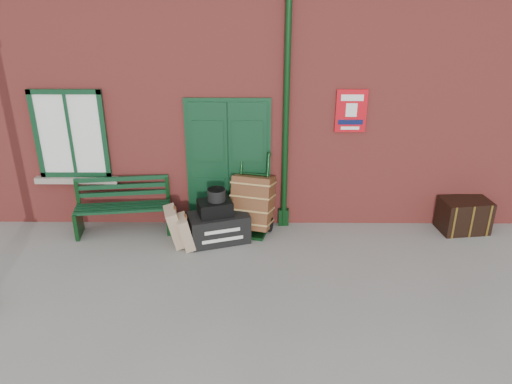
{
  "coord_description": "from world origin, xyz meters",
  "views": [
    {
      "loc": [
        0.23,
        -6.41,
        4.12
      ],
      "look_at": [
        0.17,
        0.6,
        1.0
      ],
      "focal_mm": 35.0,
      "sensor_mm": 36.0,
      "label": 1
    }
  ],
  "objects_px": {
    "dark_trunk": "(464,215)",
    "bench": "(123,205)",
    "houdini_trunk": "(219,228)",
    "porter_trolley": "(253,203)"
  },
  "relations": [
    {
      "from": "dark_trunk",
      "to": "bench",
      "type": "bearing_deg",
      "value": 172.71
    },
    {
      "from": "houdini_trunk",
      "to": "dark_trunk",
      "type": "distance_m",
      "value": 4.19
    },
    {
      "from": "porter_trolley",
      "to": "dark_trunk",
      "type": "relative_size",
      "value": 1.69
    },
    {
      "from": "houdini_trunk",
      "to": "dark_trunk",
      "type": "height_order",
      "value": "dark_trunk"
    },
    {
      "from": "porter_trolley",
      "to": "dark_trunk",
      "type": "xyz_separation_m",
      "value": [
        3.62,
        0.02,
        -0.23
      ]
    },
    {
      "from": "houdini_trunk",
      "to": "bench",
      "type": "bearing_deg",
      "value": 150.43
    },
    {
      "from": "houdini_trunk",
      "to": "porter_trolley",
      "type": "relative_size",
      "value": 0.72
    },
    {
      "from": "bench",
      "to": "dark_trunk",
      "type": "bearing_deg",
      "value": -7.2
    },
    {
      "from": "houdini_trunk",
      "to": "porter_trolley",
      "type": "xyz_separation_m",
      "value": [
        0.56,
        0.37,
        0.28
      ]
    },
    {
      "from": "bench",
      "to": "houdini_trunk",
      "type": "distance_m",
      "value": 1.7
    }
  ]
}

